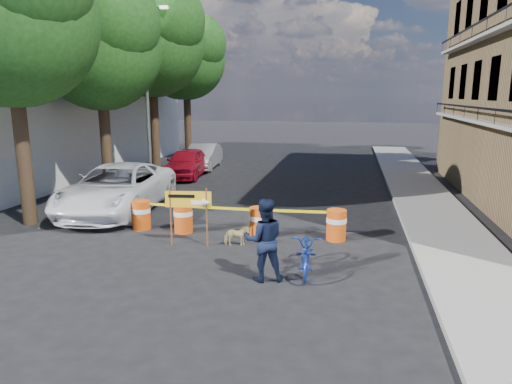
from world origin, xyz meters
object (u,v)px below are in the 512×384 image
at_px(bicycle, 307,233).
at_px(dog, 237,236).
at_px(barrel_far_left, 141,214).
at_px(barrel_mid_left, 183,217).
at_px(pedestrian, 264,240).
at_px(sedan_red, 187,163).
at_px(barrel_far_right, 336,224).
at_px(suv_white, 117,189).
at_px(detour_sign, 194,204).
at_px(barrel_mid_right, 259,222).
at_px(sedan_silver, 203,156).

height_order(bicycle, dog, bicycle).
relative_size(barrel_far_left, barrel_mid_left, 1.00).
height_order(pedestrian, sedan_red, pedestrian).
xyz_separation_m(barrel_far_left, barrel_far_right, (5.97, 0.09, 0.00)).
bearing_deg(suv_white, barrel_far_left, -51.01).
bearing_deg(suv_white, bicycle, -36.35).
relative_size(barrel_far_left, detour_sign, 0.55).
bearing_deg(barrel_far_left, sedan_red, 101.28).
height_order(bicycle, suv_white, bicycle).
bearing_deg(barrel_mid_left, detour_sign, -56.65).
bearing_deg(pedestrian, barrel_far_right, -130.79).
bearing_deg(barrel_mid_right, pedestrian, -76.67).
height_order(barrel_mid_right, sedan_red, sedan_red).
relative_size(bicycle, suv_white, 0.33).
xyz_separation_m(barrel_far_left, dog, (3.30, -1.00, -0.18)).
bearing_deg(detour_sign, barrel_mid_right, 27.40).
bearing_deg(pedestrian, detour_sign, -55.79).
xyz_separation_m(suv_white, sedan_silver, (0.00, 9.80, -0.14)).
distance_m(bicycle, sedan_red, 13.57).
distance_m(barrel_far_right, pedestrian, 3.60).
distance_m(barrel_far_left, pedestrian, 5.49).
xyz_separation_m(pedestrian, suv_white, (-6.27, 5.02, -0.11)).
relative_size(bicycle, sedan_silver, 0.46).
height_order(barrel_far_left, barrel_mid_right, same).
bearing_deg(sedan_silver, barrel_far_left, -86.65).
xyz_separation_m(suv_white, sedan_red, (0.00, 7.12, -0.11)).
bearing_deg(barrel_mid_right, barrel_far_right, 4.38).
bearing_deg(barrel_mid_left, barrel_mid_right, -0.40).
distance_m(sedan_red, sedan_silver, 2.69).
distance_m(barrel_mid_right, detour_sign, 2.08).
xyz_separation_m(barrel_far_right, suv_white, (-7.77, 1.78, 0.36)).
bearing_deg(sedan_silver, detour_sign, -78.35).
bearing_deg(bicycle, suv_white, 143.96).
bearing_deg(sedan_silver, pedestrian, -72.47).
bearing_deg(barrel_mid_right, sedan_silver, 115.23).
height_order(barrel_far_left, pedestrian, pedestrian).
distance_m(barrel_far_left, detour_sign, 2.57).
distance_m(detour_sign, suv_white, 5.02).
bearing_deg(barrel_far_right, pedestrian, -114.87).
distance_m(barrel_mid_left, dog, 2.12).
relative_size(barrel_far_left, barrel_mid_right, 1.00).
relative_size(barrel_far_left, barrel_far_right, 1.00).
relative_size(detour_sign, dog, 2.38).
bearing_deg(barrel_mid_right, detour_sign, -144.68).
bearing_deg(barrel_mid_left, suv_white, 148.76).
bearing_deg(bicycle, dog, 139.21).
bearing_deg(pedestrian, barrel_far_left, -51.06).
xyz_separation_m(barrel_far_left, barrel_mid_left, (1.40, -0.07, 0.00)).
distance_m(pedestrian, sedan_red, 13.66).
bearing_deg(sedan_red, detour_sign, -73.57).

